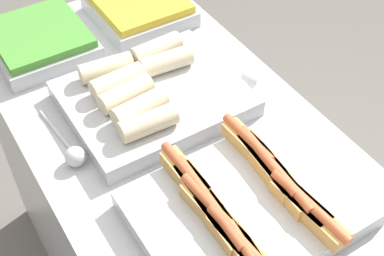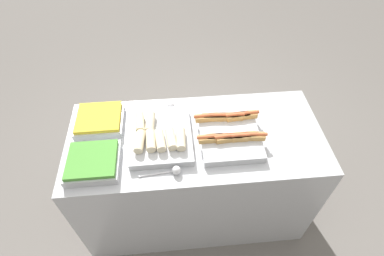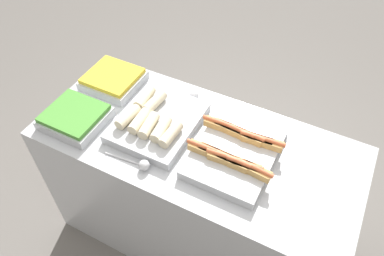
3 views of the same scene
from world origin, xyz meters
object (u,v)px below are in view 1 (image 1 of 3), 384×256
Objects in this scene: tray_hotdogs at (247,205)px; tray_side_front at (40,41)px; serving_spoon_near at (73,154)px; tray_wraps at (150,94)px; serving_spoon_far at (246,78)px; tray_side_back at (139,8)px.

tray_side_front is (-0.81, -0.17, -0.00)m from tray_hotdogs.
tray_side_front is 0.47m from serving_spoon_near.
serving_spoon_far is at bearing 76.07° from tray_wraps.
serving_spoon_far is at bearing 43.74° from tray_side_front.
tray_side_front is at bearing -90.00° from tray_side_back.
tray_hotdogs reaches higher than tray_side_front.
tray_hotdogs is 0.83m from tray_side_back.
serving_spoon_near is (0.46, -0.09, -0.01)m from tray_side_front.
serving_spoon_near is (0.46, -0.42, -0.01)m from tray_side_back.
serving_spoon_near is at bearing -73.70° from tray_wraps.
tray_side_front reaches higher than serving_spoon_near.
tray_side_back is (-0.38, 0.17, -0.00)m from tray_wraps.
serving_spoon_near is at bearing -89.23° from serving_spoon_far.
tray_side_front is 1.00× the size of tray_side_back.
tray_wraps reaches higher than tray_side_back.
tray_side_back reaches higher than serving_spoon_far.
serving_spoon_far is (0.07, 0.27, -0.02)m from tray_wraps.
tray_side_back is 1.35× the size of serving_spoon_far.
tray_side_front is at bearing -157.22° from tray_wraps.
tray_hotdogs is 0.83m from tray_side_front.
serving_spoon_near is at bearing -42.84° from tray_side_back.
tray_hotdogs is 1.62× the size of tray_side_back.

